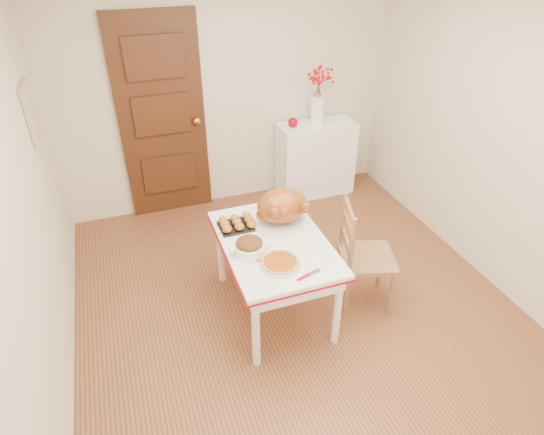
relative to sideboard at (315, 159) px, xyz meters
name	(u,v)px	position (x,y,z in m)	size (l,w,h in m)	color
floor	(299,311)	(-0.93, -1.78, -0.42)	(3.50, 4.00, 0.00)	#5C2F17
wall_back	(228,90)	(-0.93, 0.22, 0.83)	(3.50, 0.00, 2.50)	beige
wall_left	(23,225)	(-2.68, -1.78, 0.83)	(0.00, 4.00, 2.50)	beige
wall_right	(510,142)	(0.82, -1.78, 0.83)	(0.00, 4.00, 2.50)	beige
door_back	(162,120)	(-1.63, 0.19, 0.61)	(0.85, 0.06, 2.06)	#3F1E0E
photo_board	(31,113)	(-2.66, -0.58, 1.08)	(0.03, 0.35, 0.45)	beige
sideboard	(315,159)	(0.00, 0.00, 0.00)	(0.85, 0.38, 0.85)	white
kitchen_table	(274,276)	(-1.11, -1.68, -0.08)	(0.79, 1.15, 0.69)	white
chair_oak	(367,256)	(-0.38, -1.84, 0.05)	(0.42, 0.42, 0.95)	#A06942
berry_vase	(318,95)	(-0.01, 0.00, 0.74)	(0.33, 0.33, 0.63)	white
apple	(293,122)	(-0.29, 0.00, 0.48)	(0.11, 0.11, 0.11)	#9A000D
turkey_platter	(282,208)	(-0.97, -1.47, 0.41)	(0.47, 0.38, 0.30)	brown
pumpkin_pie	(280,262)	(-1.17, -1.96, 0.29)	(0.27, 0.27, 0.06)	#984008
stuffing_dish	(249,246)	(-1.32, -1.75, 0.32)	(0.29, 0.23, 0.11)	#582D12
rolls_tray	(237,223)	(-1.32, -1.40, 0.30)	(0.28, 0.22, 0.07)	#B25F1D
pie_server	(309,275)	(-1.02, -2.13, 0.27)	(0.20, 0.06, 0.01)	silver
carving_knife	(262,261)	(-1.27, -1.89, 0.27)	(0.27, 0.06, 0.01)	silver
drinking_glass	(264,201)	(-1.02, -1.18, 0.32)	(0.06, 0.06, 0.11)	white
shaker_pair	(286,200)	(-0.83, -1.21, 0.30)	(0.08, 0.03, 0.08)	white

